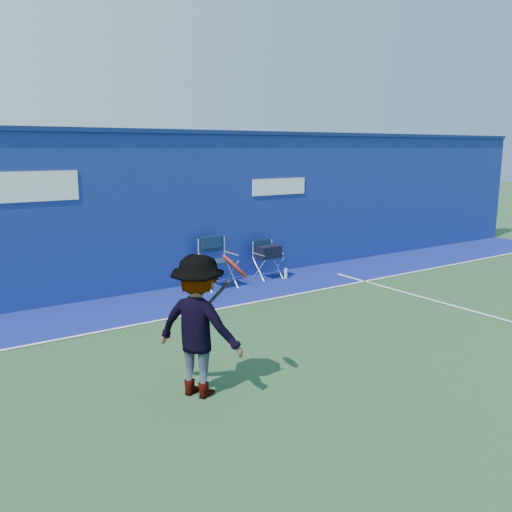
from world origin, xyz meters
TOP-DOWN VIEW (x-y plane):
  - ground at (0.00, 0.00)m, footprint 80.00×80.00m
  - stadium_wall at (-0.00, 5.20)m, footprint 24.00×0.50m
  - out_of_bounds_strip at (0.00, 4.10)m, footprint 24.00×1.80m
  - court_lines at (0.00, 0.60)m, footprint 24.00×12.00m
  - directors_chair_left at (1.75, 4.51)m, footprint 0.59×0.55m
  - directors_chair_right at (3.01, 4.57)m, footprint 0.49×0.44m
  - water_bottle at (3.33, 4.36)m, footprint 0.07×0.07m
  - tennis_player at (-0.81, 0.53)m, footprint 1.10×1.19m

SIDE VIEW (x-z plane):
  - ground at x=0.00m, z-range 0.00..0.00m
  - out_of_bounds_strip at x=0.00m, z-range 0.00..0.01m
  - court_lines at x=0.00m, z-range 0.01..0.01m
  - water_bottle at x=3.33m, z-range 0.00..0.22m
  - directors_chair_left at x=1.75m, z-range -0.17..0.83m
  - directors_chair_right at x=3.01m, z-range -0.07..0.75m
  - tennis_player at x=-0.81m, z-range 0.00..1.60m
  - stadium_wall at x=0.00m, z-range 0.01..3.09m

